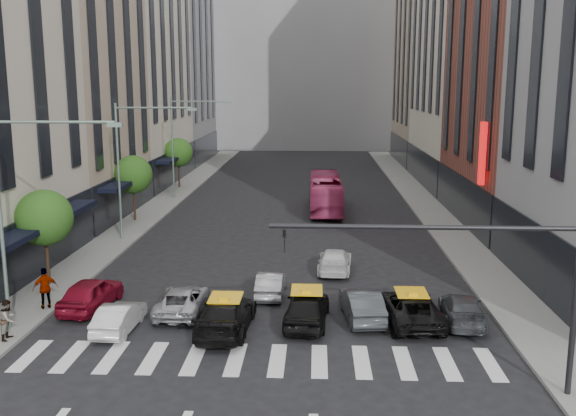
# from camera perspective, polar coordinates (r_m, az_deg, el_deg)

# --- Properties ---
(ground) EXTENTS (160.00, 160.00, 0.00)m
(ground) POSITION_cam_1_polar(r_m,az_deg,el_deg) (23.77, -2.67, -14.83)
(ground) COLOR black
(ground) RESTS_ON ground
(sidewalk_left) EXTENTS (3.00, 96.00, 0.15)m
(sidewalk_left) POSITION_cam_1_polar(r_m,az_deg,el_deg) (54.05, -11.97, -0.25)
(sidewalk_left) COLOR slate
(sidewalk_left) RESTS_ON ground
(sidewalk_right) EXTENTS (3.00, 96.00, 0.15)m
(sidewalk_right) POSITION_cam_1_polar(r_m,az_deg,el_deg) (53.18, 12.79, -0.47)
(sidewalk_right) COLOR slate
(sidewalk_right) RESTS_ON ground
(building_left_b) EXTENTS (8.00, 16.00, 24.00)m
(building_left_b) POSITION_cam_1_polar(r_m,az_deg,el_deg) (52.89, -18.95, 12.16)
(building_left_b) COLOR tan
(building_left_b) RESTS_ON ground
(building_left_c) EXTENTS (8.00, 20.00, 36.00)m
(building_left_c) POSITION_cam_1_polar(r_m,az_deg,el_deg) (70.37, -13.73, 16.88)
(building_left_c) COLOR beige
(building_left_c) RESTS_ON ground
(building_left_d) EXTENTS (8.00, 18.00, 30.00)m
(building_left_d) POSITION_cam_1_polar(r_m,az_deg,el_deg) (88.51, -10.13, 13.78)
(building_left_d) COLOR gray
(building_left_d) RESTS_ON ground
(building_right_b) EXTENTS (8.00, 18.00, 26.00)m
(building_right_b) POSITION_cam_1_polar(r_m,az_deg,el_deg) (50.65, 20.33, 13.29)
(building_right_b) COLOR brown
(building_right_b) RESTS_ON ground
(building_right_d) EXTENTS (8.00, 18.00, 28.00)m
(building_right_d) POSITION_cam_1_polar(r_m,az_deg,el_deg) (87.68, 12.75, 13.06)
(building_right_d) COLOR tan
(building_right_d) RESTS_ON ground
(building_far) EXTENTS (30.00, 10.00, 36.00)m
(building_far) POSITION_cam_1_polar(r_m,az_deg,el_deg) (106.61, 1.54, 15.04)
(building_far) COLOR gray
(building_far) RESTS_ON ground
(tree_near) EXTENTS (2.88, 2.88, 4.95)m
(tree_near) POSITION_cam_1_polar(r_m,az_deg,el_deg) (34.88, -20.84, -0.83)
(tree_near) COLOR black
(tree_near) RESTS_ON sidewalk_left
(tree_mid) EXTENTS (2.88, 2.88, 4.95)m
(tree_mid) POSITION_cam_1_polar(r_m,az_deg,el_deg) (49.74, -13.61, 2.91)
(tree_mid) COLOR black
(tree_mid) RESTS_ON sidewalk_left
(tree_far) EXTENTS (2.88, 2.88, 4.95)m
(tree_far) POSITION_cam_1_polar(r_m,az_deg,el_deg) (65.15, -9.72, 4.89)
(tree_far) COLOR black
(tree_far) RESTS_ON sidewalk_left
(streetlamp_near) EXTENTS (5.38, 0.25, 9.00)m
(streetlamp_near) POSITION_cam_1_polar(r_m,az_deg,el_deg) (28.39, -22.63, 1.12)
(streetlamp_near) COLOR gray
(streetlamp_near) RESTS_ON sidewalk_left
(streetlamp_mid) EXTENTS (5.38, 0.25, 9.00)m
(streetlamp_mid) POSITION_cam_1_polar(r_m,az_deg,el_deg) (43.27, -13.69, 4.75)
(streetlamp_mid) COLOR gray
(streetlamp_mid) RESTS_ON sidewalk_left
(streetlamp_far) EXTENTS (5.38, 0.25, 9.00)m
(streetlamp_far) POSITION_cam_1_polar(r_m,az_deg,el_deg) (58.74, -9.35, 6.46)
(streetlamp_far) COLOR gray
(streetlamp_far) RESTS_ON sidewalk_left
(traffic_signal) EXTENTS (10.10, 0.20, 6.00)m
(traffic_signal) POSITION_cam_1_polar(r_m,az_deg,el_deg) (21.88, 17.54, -5.10)
(traffic_signal) COLOR black
(traffic_signal) RESTS_ON ground
(liberty_sign) EXTENTS (0.30, 0.70, 4.00)m
(liberty_sign) POSITION_cam_1_polar(r_m,az_deg,el_deg) (42.86, 16.90, 4.66)
(liberty_sign) COLOR red
(liberty_sign) RESTS_ON ground
(car_red) EXTENTS (2.15, 4.54, 1.50)m
(car_red) POSITION_cam_1_polar(r_m,az_deg,el_deg) (31.53, -17.11, -7.26)
(car_red) COLOR maroon
(car_red) RESTS_ON ground
(car_white_front) EXTENTS (1.46, 3.77, 1.22)m
(car_white_front) POSITION_cam_1_polar(r_m,az_deg,el_deg) (28.53, -14.78, -9.35)
(car_white_front) COLOR #BBBBBB
(car_white_front) RESTS_ON ground
(car_silver) EXTENTS (2.13, 4.51, 1.24)m
(car_silver) POSITION_cam_1_polar(r_m,az_deg,el_deg) (30.04, -9.39, -8.07)
(car_silver) COLOR #ABABB1
(car_silver) RESTS_ON ground
(taxi_left) EXTENTS (2.32, 5.22, 1.49)m
(taxi_left) POSITION_cam_1_polar(r_m,az_deg,el_deg) (27.61, -5.53, -9.43)
(taxi_left) COLOR black
(taxi_left) RESTS_ON ground
(taxi_center) EXTENTS (2.16, 4.64, 1.54)m
(taxi_center) POSITION_cam_1_polar(r_m,az_deg,el_deg) (28.29, 1.68, -8.82)
(taxi_center) COLOR black
(taxi_center) RESTS_ON ground
(car_grey_mid) EXTENTS (1.97, 4.39, 1.40)m
(car_grey_mid) POSITION_cam_1_polar(r_m,az_deg,el_deg) (29.06, 6.56, -8.49)
(car_grey_mid) COLOR #393C3F
(car_grey_mid) RESTS_ON ground
(taxi_right) EXTENTS (2.58, 5.07, 1.37)m
(taxi_right) POSITION_cam_1_polar(r_m,az_deg,el_deg) (28.96, 10.87, -8.72)
(taxi_right) COLOR black
(taxi_right) RESTS_ON ground
(car_grey_curb) EXTENTS (2.13, 4.46, 1.25)m
(car_grey_curb) POSITION_cam_1_polar(r_m,az_deg,el_deg) (29.52, 15.23, -8.65)
(car_grey_curb) COLOR #3D4044
(car_grey_curb) RESTS_ON ground
(car_row2_left) EXTENTS (1.32, 3.72, 1.22)m
(car_row2_left) POSITION_cam_1_polar(r_m,az_deg,el_deg) (32.02, -1.57, -6.74)
(car_row2_left) COLOR #A1A2A7
(car_row2_left) RESTS_ON ground
(car_row2_right) EXTENTS (2.11, 4.51, 1.27)m
(car_row2_right) POSITION_cam_1_polar(r_m,az_deg,el_deg) (36.12, 4.18, -4.66)
(car_row2_right) COLOR white
(car_row2_right) RESTS_ON ground
(bus) EXTENTS (2.61, 10.76, 2.99)m
(bus) POSITION_cam_1_polar(r_m,az_deg,el_deg) (53.13, 3.36, 1.34)
(bus) COLOR #C0386A
(bus) RESTS_ON ground
(pedestrian_near) EXTENTS (0.63, 0.81, 1.66)m
(pedestrian_near) POSITION_cam_1_polar(r_m,az_deg,el_deg) (28.66, -23.62, -9.06)
(pedestrian_near) COLOR gray
(pedestrian_near) RESTS_ON sidewalk_left
(pedestrian_far) EXTENTS (1.21, 0.97, 1.92)m
(pedestrian_far) POSITION_cam_1_polar(r_m,az_deg,el_deg) (31.74, -20.76, -6.68)
(pedestrian_far) COLOR gray
(pedestrian_far) RESTS_ON sidewalk_left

